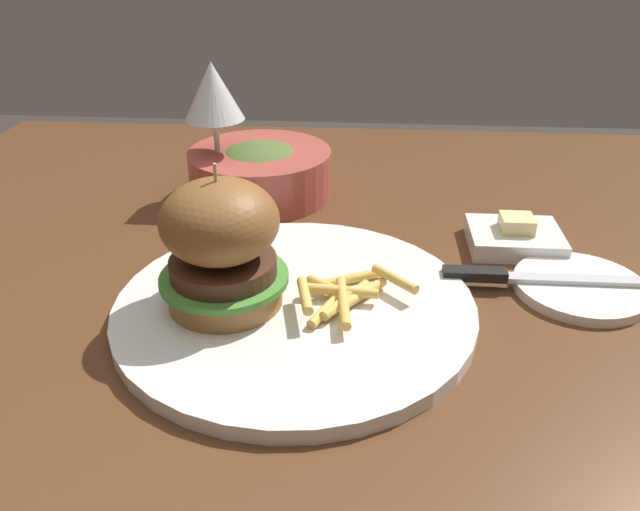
{
  "coord_description": "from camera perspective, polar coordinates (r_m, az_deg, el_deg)",
  "views": [
    {
      "loc": [
        0.03,
        -0.55,
        1.05
      ],
      "look_at": [
        -0.01,
        -0.05,
        0.78
      ],
      "focal_mm": 35.0,
      "sensor_mm": 36.0,
      "label": 1
    }
  ],
  "objects": [
    {
      "name": "dining_table",
      "position": [
        0.68,
        1.21,
        -7.74
      ],
      "size": [
        1.14,
        0.95,
        0.74
      ],
      "color": "#56331C",
      "rests_on": "ground"
    },
    {
      "name": "main_plate",
      "position": [
        0.56,
        -2.29,
        -4.73
      ],
      "size": [
        0.32,
        0.32,
        0.01
      ],
      "primitive_type": "cylinder",
      "color": "white",
      "rests_on": "dining_table"
    },
    {
      "name": "burger_sandwich",
      "position": [
        0.53,
        -9.0,
        0.99
      ],
      "size": [
        0.11,
        0.11,
        0.13
      ],
      "color": "#9E6B38",
      "rests_on": "main_plate"
    },
    {
      "name": "fries_pile",
      "position": [
        0.55,
        2.27,
        -3.45
      ],
      "size": [
        0.11,
        0.1,
        0.02
      ],
      "color": "#EABC5B",
      "rests_on": "main_plate"
    },
    {
      "name": "wine_glass",
      "position": [
        0.77,
        -9.73,
        14.06
      ],
      "size": [
        0.07,
        0.07,
        0.17
      ],
      "color": "silver",
      "rests_on": "dining_table"
    },
    {
      "name": "bread_plate",
      "position": [
        0.64,
        22.66,
        -2.66
      ],
      "size": [
        0.12,
        0.12,
        0.01
      ],
      "primitive_type": "cylinder",
      "color": "white",
      "rests_on": "dining_table"
    },
    {
      "name": "table_knife",
      "position": [
        0.62,
        18.5,
        -1.88
      ],
      "size": [
        0.2,
        0.02,
        0.01
      ],
      "color": "silver",
      "rests_on": "bread_plate"
    },
    {
      "name": "butter_dish",
      "position": [
        0.7,
        17.36,
        1.63
      ],
      "size": [
        0.1,
        0.08,
        0.04
      ],
      "color": "white",
      "rests_on": "dining_table"
    },
    {
      "name": "soup_bowl",
      "position": [
        0.79,
        -5.48,
        7.68
      ],
      "size": [
        0.18,
        0.18,
        0.06
      ],
      "color": "#B24C42",
      "rests_on": "dining_table"
    }
  ]
}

